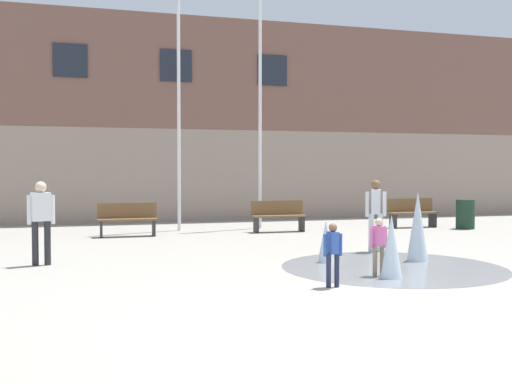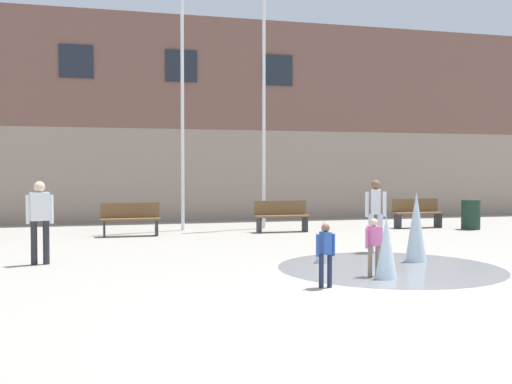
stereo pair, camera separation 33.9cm
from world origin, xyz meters
The scene contains 13 objects.
ground_plane centered at (0.00, 0.00, 0.00)m, with size 100.00×100.00×0.00m, color #9E998E.
library_building centered at (0.00, 17.54, 3.61)m, with size 36.00×6.05×7.22m.
splash_fountain centered at (2.47, 3.75, 0.46)m, with size 4.13×4.13×1.38m.
park_bench_center centered at (-1.96, 10.31, 0.48)m, with size 1.60×0.44×0.91m.
park_bench_under_right_flagpole centered at (2.38, 10.35, 0.48)m, with size 1.60×0.44×0.91m.
park_bench_near_trashcan centered at (6.87, 10.50, 0.48)m, with size 1.60×0.44×0.91m.
adult_near_bench centered at (-3.88, 5.67, 0.93)m, with size 0.50×0.29×1.59m.
child_with_pink_shirt centered at (0.57, 2.16, 0.58)m, with size 0.31×0.21×0.99m.
adult_in_red centered at (3.10, 5.65, 0.93)m, with size 0.50×0.39×1.59m.
child_in_fountain centered at (1.71, 2.85, 0.58)m, with size 0.31×0.24×0.99m.
flagpole_left centered at (-0.33, 11.54, 4.31)m, with size 0.80×0.10×8.13m.
flagpole_right centered at (2.19, 11.54, 4.43)m, with size 0.80×0.10×8.36m.
trash_can centered at (8.20, 9.62, 0.45)m, with size 0.56×0.56×0.90m, color #193323.
Camera 1 is at (-3.07, -6.28, 1.79)m, focal length 42.00 mm.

